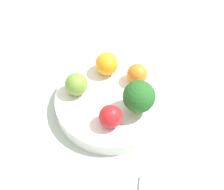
# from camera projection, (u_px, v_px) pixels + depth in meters

# --- Properties ---
(ground_plane) EXTENTS (6.00, 6.00, 0.00)m
(ground_plane) POSITION_uv_depth(u_px,v_px,m) (112.00, 113.00, 0.79)
(ground_plane) COLOR gray
(table_surface) EXTENTS (1.20, 1.20, 0.02)m
(table_surface) POSITION_uv_depth(u_px,v_px,m) (112.00, 110.00, 0.78)
(table_surface) COLOR #B2C6B2
(table_surface) RESTS_ON ground_plane
(bowl) EXTENTS (0.23, 0.23, 0.03)m
(bowl) POSITION_uv_depth(u_px,v_px,m) (112.00, 103.00, 0.76)
(bowl) COLOR white
(bowl) RESTS_ON table_surface
(broccoli) EXTENTS (0.06, 0.06, 0.07)m
(broccoli) POSITION_uv_depth(u_px,v_px,m) (139.00, 97.00, 0.70)
(broccoli) COLOR #8CB76B
(broccoli) RESTS_ON bowl
(apple_red) EXTENTS (0.05, 0.05, 0.05)m
(apple_red) POSITION_uv_depth(u_px,v_px,m) (76.00, 84.00, 0.75)
(apple_red) COLOR olive
(apple_red) RESTS_ON bowl
(apple_green) EXTENTS (0.04, 0.04, 0.04)m
(apple_green) POSITION_uv_depth(u_px,v_px,m) (109.00, 116.00, 0.70)
(apple_green) COLOR red
(apple_green) RESTS_ON bowl
(orange_front) EXTENTS (0.05, 0.05, 0.05)m
(orange_front) POSITION_uv_depth(u_px,v_px,m) (107.00, 64.00, 0.78)
(orange_front) COLOR orange
(orange_front) RESTS_ON bowl
(orange_back) EXTENTS (0.04, 0.04, 0.04)m
(orange_back) POSITION_uv_depth(u_px,v_px,m) (137.00, 74.00, 0.77)
(orange_back) COLOR orange
(orange_back) RESTS_ON bowl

